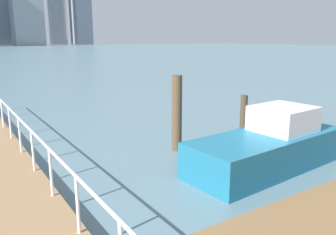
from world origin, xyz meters
name	(u,v)px	position (x,y,z in m)	size (l,w,h in m)	color
ground_plane	(62,112)	(0.00, 20.00, 0.00)	(300.00, 300.00, 0.00)	slate
boardwalk_railing	(62,171)	(-3.15, 8.91, 1.24)	(0.06, 25.72, 1.08)	white
dock_piling_2	(177,113)	(1.49, 11.85, 1.26)	(0.33, 0.33, 2.52)	brown
dock_piling_3	(244,114)	(4.90, 12.17, 0.76)	(0.27, 0.27, 1.51)	#473826
moored_boat_4	(269,146)	(2.84, 9.09, 0.64)	(5.15, 2.22, 1.74)	#1E6B8C
skyline_tower_5	(57,17)	(46.76, 185.17, 13.61)	(6.91, 9.57, 27.22)	#8C939E
skyline_tower_6	(80,3)	(56.97, 179.14, 20.41)	(8.31, 9.52, 40.82)	gray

